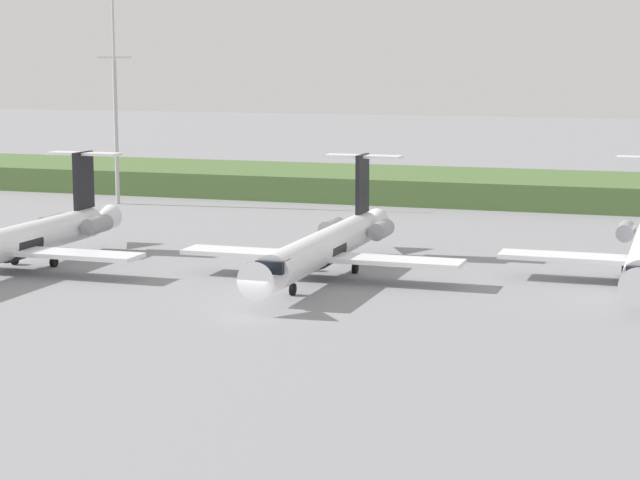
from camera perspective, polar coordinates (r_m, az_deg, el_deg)
The scene contains 5 objects.
ground_plane at distance 106.01m, azimuth 2.57°, elevation -0.38°, with size 500.00×500.00×0.00m, color gray.
grass_berm at distance 143.89m, azimuth 6.82°, elevation 2.66°, with size 320.00×20.00×3.11m, color #4C6B38.
regional_jet_second at distance 97.68m, azimuth -14.66°, elevation 0.03°, with size 22.81×31.00×9.00m.
regional_jet_third at distance 91.63m, azimuth 0.31°, elevation -0.25°, with size 22.81×31.00×9.00m.
antenna_mast at distance 139.37m, azimuth -10.16°, elevation 6.30°, with size 4.40×0.50×26.80m.
Camera 1 is at (28.10, -70.76, 17.23)m, focal length 64.22 mm.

